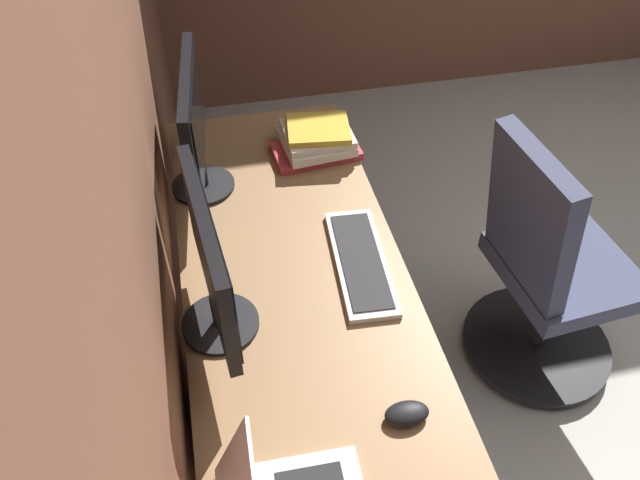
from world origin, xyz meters
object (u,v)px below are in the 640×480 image
(drawer_pedestal, at_px, (310,447))
(mouse_main, at_px, (407,414))
(keyboard_main, at_px, (361,262))
(office_chair, at_px, (546,274))
(monitor_secondary, at_px, (195,125))
(monitor_primary, at_px, (211,263))
(book_stack_near, at_px, (317,140))

(drawer_pedestal, xyz_separation_m, mouse_main, (-0.17, -0.19, 0.40))
(keyboard_main, height_order, office_chair, office_chair)
(monitor_secondary, bearing_deg, drawer_pedestal, -166.18)
(drawer_pedestal, xyz_separation_m, keyboard_main, (0.32, -0.22, 0.39))
(monitor_primary, xyz_separation_m, book_stack_near, (0.69, -0.40, -0.18))
(office_chair, bearing_deg, mouse_main, 128.51)
(keyboard_main, relative_size, office_chair, 0.44)
(mouse_main, height_order, book_stack_near, book_stack_near)
(monitor_secondary, xyz_separation_m, book_stack_near, (0.11, -0.39, -0.19))
(mouse_main, bearing_deg, book_stack_near, -0.79)
(drawer_pedestal, relative_size, office_chair, 0.72)
(book_stack_near, bearing_deg, drawer_pedestal, 166.59)
(monitor_primary, distance_m, monitor_secondary, 0.58)
(monitor_primary, relative_size, book_stack_near, 1.61)
(monitor_secondary, distance_m, mouse_main, 1.03)
(keyboard_main, relative_size, mouse_main, 4.12)
(mouse_main, height_order, office_chair, office_chair)
(keyboard_main, xyz_separation_m, book_stack_near, (0.55, 0.01, 0.04))
(drawer_pedestal, height_order, monitor_primary, monitor_primary)
(mouse_main, distance_m, book_stack_near, 1.04)
(book_stack_near, xyz_separation_m, office_chair, (-0.48, -0.69, -0.32))
(drawer_pedestal, bearing_deg, office_chair, -66.66)
(keyboard_main, bearing_deg, drawer_pedestal, 145.69)
(keyboard_main, bearing_deg, office_chair, -84.13)
(drawer_pedestal, bearing_deg, monitor_secondary, 13.82)
(keyboard_main, distance_m, mouse_main, 0.49)
(monitor_primary, relative_size, office_chair, 0.50)
(monitor_primary, bearing_deg, drawer_pedestal, -133.99)
(office_chair, bearing_deg, book_stack_near, 54.96)
(book_stack_near, height_order, office_chair, office_chair)
(monitor_secondary, height_order, office_chair, monitor_secondary)
(office_chair, bearing_deg, monitor_primary, 100.60)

